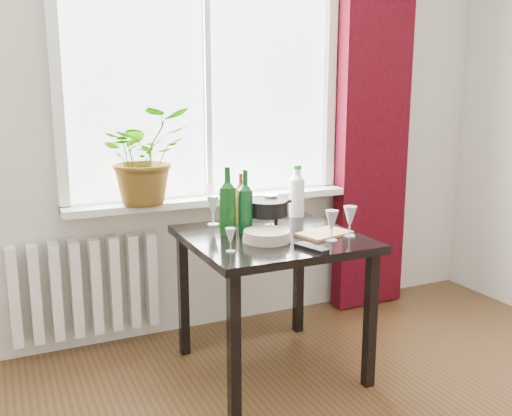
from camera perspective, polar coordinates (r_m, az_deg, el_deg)
name	(u,v)px	position (r m, az deg, el deg)	size (l,w,h in m)	color
window	(206,66)	(3.40, -5.07, 13.99)	(1.72, 0.08, 1.62)	white
windowsill	(212,200)	(3.39, -4.42, 0.85)	(1.72, 0.20, 0.04)	silver
curtain	(373,116)	(3.84, 11.66, 9.03)	(0.50, 0.12, 2.56)	#33040C
radiator	(86,287)	(3.36, -16.65, -7.60)	(0.80, 0.10, 0.55)	white
table	(272,252)	(2.94, 1.58, -4.44)	(0.85, 0.85, 0.74)	black
potted_plant	(145,156)	(3.18, -11.05, 5.14)	(0.48, 0.42, 0.53)	#327B20
wine_bottle_left	(228,200)	(2.90, -2.86, 0.83)	(0.08, 0.08, 0.36)	#0B3C10
wine_bottle_right	(245,201)	(2.92, -1.08, 0.72)	(0.08, 0.08, 0.33)	#0B3C17
bottle_amber	(241,197)	(3.18, -1.50, 1.14)	(0.07, 0.07, 0.28)	#66310B
cleaning_bottle	(297,190)	(3.31, 4.11, 1.78)	(0.09, 0.09, 0.31)	white
wineglass_front_right	(332,225)	(2.80, 7.57, -1.74)	(0.07, 0.07, 0.16)	#B3BDC1
wineglass_far_right	(350,221)	(2.90, 9.37, -1.29)	(0.07, 0.07, 0.16)	silver
wineglass_back_center	(271,210)	(3.08, 1.49, -0.20)	(0.08, 0.08, 0.18)	silver
wineglass_back_left	(213,210)	(3.11, -4.31, -0.21)	(0.07, 0.07, 0.17)	silver
wineglass_front_left	(231,240)	(2.60, -2.56, -3.21)	(0.05, 0.05, 0.11)	silver
plate_stack	(267,236)	(2.79, 1.07, -2.79)	(0.24, 0.24, 0.05)	#BBB29B
fondue_pot	(268,215)	(3.00, 1.20, -0.72)	(0.23, 0.20, 0.16)	black
tv_remote	(311,248)	(2.66, 5.56, -4.01)	(0.05, 0.18, 0.02)	black
cutting_board	(324,234)	(2.93, 6.84, -2.55)	(0.27, 0.17, 0.01)	#AC884E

